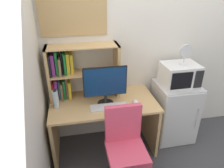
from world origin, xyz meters
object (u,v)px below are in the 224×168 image
Objects in this scene: hutch_bookshelf at (72,71)px; desk_chair at (125,152)px; mini_fridge at (174,111)px; desk_fan at (185,53)px; wall_corkboard at (73,12)px; water_bottle at (56,99)px; keyboard at (109,107)px; monitor at (105,84)px; computer_mouse at (135,102)px; microwave at (180,75)px.

hutch_bookshelf is 1.13m from desk_chair.
mini_fridge is (1.35, -0.15, -0.66)m from hutch_bookshelf.
wall_corkboard is (-1.31, 0.27, 0.48)m from desk_fan.
desk_chair is 1.19× the size of wall_corkboard.
water_bottle is 0.28× the size of mini_fridge.
water_bottle is (-0.60, 0.13, 0.10)m from keyboard.
water_bottle is at bearing -128.97° from wall_corkboard.
water_bottle is 1.01m from wall_corkboard.
water_bottle reaches higher than mini_fridge.
monitor is at bearing 105.04° from desk_chair.
computer_mouse is 0.12× the size of desk_chair.
water_bottle reaches higher than computer_mouse.
keyboard is at bearing 105.26° from desk_chair.
hutch_bookshelf is 0.86m from computer_mouse.
desk_fan is at bearing 33.75° from desk_chair.
computer_mouse is (0.35, -0.06, -0.25)m from monitor.
hutch_bookshelf is at bearing 137.30° from keyboard.
hutch_bookshelf is 1.69× the size of monitor.
monitor is 0.27m from keyboard.
wall_corkboard is at bearing 168.50° from desk_fan.
hutch_bookshelf reaches higher than computer_mouse.
desk_chair is at bearing -74.74° from keyboard.
water_bottle is at bearing 143.74° from desk_chair.
microwave is (1.35, -0.15, -0.10)m from hutch_bookshelf.
water_bottle is 1.65m from desk_fan.
desk_chair is (0.13, -0.48, -0.60)m from monitor.
wall_corkboard is at bearing 116.23° from desk_chair.
monitor reaches higher than water_bottle.
desk_fan is (0.03, -0.00, 0.85)m from mini_fridge.
hutch_bookshelf reaches higher than water_bottle.
hutch_bookshelf is 1.98× the size of keyboard.
monitor is at bearing -36.19° from hutch_bookshelf.
desk_fan is at bearing 11.58° from keyboard.
microwave is at bearing 12.20° from keyboard.
monitor is at bearing -3.48° from water_bottle.
water_bottle is 0.26× the size of desk_chair.
mini_fridge is at bearing 34.68° from desk_chair.
monitor is at bearing -173.20° from microwave.
desk_fan reaches higher than water_bottle.
hutch_bookshelf reaches higher than monitor.
microwave is (0.00, 0.00, 0.56)m from mini_fridge.
keyboard is 1.82× the size of water_bottle.
computer_mouse is at bearing -6.13° from water_bottle.
hutch_bookshelf is 7.96× the size of computer_mouse.
computer_mouse is (0.72, -0.33, -0.33)m from hutch_bookshelf.
water_bottle is 1.62m from mini_fridge.
desk_fan reaches higher than desk_chair.
wall_corkboard reaches higher than desk_chair.
computer_mouse is 0.86m from desk_fan.
microwave reaches higher than mini_fridge.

